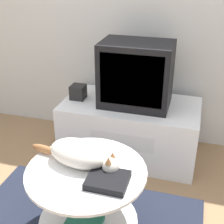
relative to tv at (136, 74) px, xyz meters
name	(u,v)px	position (x,y,z in m)	size (l,w,h in m)	color
tv_stand	(130,129)	(-0.04, 0.00, -0.50)	(1.13, 0.59, 0.49)	white
tv	(136,74)	(0.00, 0.00, 0.00)	(0.56, 0.37, 0.51)	black
speaker	(78,92)	(-0.49, -0.03, -0.20)	(0.12, 0.12, 0.12)	black
coffee_table	(87,197)	(-0.07, -0.98, -0.42)	(0.68, 0.68, 0.49)	#B2B2B7
dvd_box	(108,180)	(0.08, -1.05, -0.21)	(0.21, 0.18, 0.04)	black
cat	(80,154)	(-0.11, -0.93, -0.16)	(0.57, 0.25, 0.15)	silver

